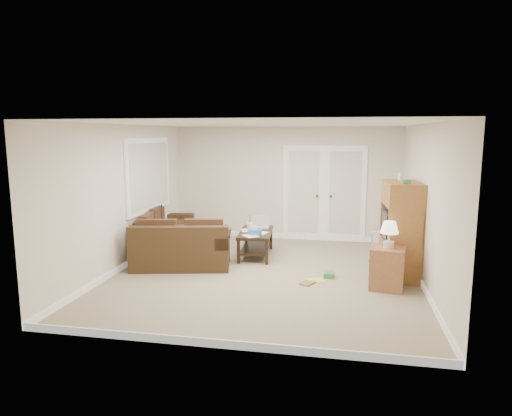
% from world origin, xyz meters
% --- Properties ---
extents(floor, '(5.50, 5.50, 0.00)m').
position_xyz_m(floor, '(0.00, 0.00, 0.00)').
color(floor, gray).
rests_on(floor, ground).
extents(ceiling, '(5.00, 5.50, 0.02)m').
position_xyz_m(ceiling, '(0.00, 0.00, 2.50)').
color(ceiling, white).
rests_on(ceiling, wall_back).
extents(wall_left, '(0.02, 5.50, 2.50)m').
position_xyz_m(wall_left, '(-2.50, 0.00, 1.25)').
color(wall_left, silver).
rests_on(wall_left, floor).
extents(wall_right, '(0.02, 5.50, 2.50)m').
position_xyz_m(wall_right, '(2.50, 0.00, 1.25)').
color(wall_right, silver).
rests_on(wall_right, floor).
extents(wall_back, '(5.00, 0.02, 2.50)m').
position_xyz_m(wall_back, '(0.00, 2.75, 1.25)').
color(wall_back, silver).
rests_on(wall_back, floor).
extents(wall_front, '(5.00, 0.02, 2.50)m').
position_xyz_m(wall_front, '(0.00, -2.75, 1.25)').
color(wall_front, silver).
rests_on(wall_front, floor).
extents(baseboards, '(5.00, 5.50, 0.10)m').
position_xyz_m(baseboards, '(0.00, 0.00, 0.05)').
color(baseboards, white).
rests_on(baseboards, floor).
extents(french_doors, '(1.80, 0.05, 2.13)m').
position_xyz_m(french_doors, '(0.85, 2.71, 1.04)').
color(french_doors, white).
rests_on(french_doors, floor).
extents(window_left, '(0.05, 1.92, 1.42)m').
position_xyz_m(window_left, '(-2.46, 1.00, 1.55)').
color(window_left, white).
rests_on(window_left, wall_left).
extents(sectional_sofa, '(2.23, 2.71, 0.80)m').
position_xyz_m(sectional_sofa, '(-1.90, 0.70, 0.31)').
color(sectional_sofa, '#3F2B18').
rests_on(sectional_sofa, floor).
extents(coffee_table, '(0.70, 1.25, 0.82)m').
position_xyz_m(coffee_table, '(-0.37, 1.13, 0.27)').
color(coffee_table, black).
rests_on(coffee_table, floor).
extents(tv_armoire, '(0.59, 1.01, 1.70)m').
position_xyz_m(tv_armoire, '(2.20, 0.32, 0.80)').
color(tv_armoire, '#935D2D').
rests_on(tv_armoire, floor).
extents(side_cabinet, '(0.58, 0.58, 1.04)m').
position_xyz_m(side_cabinet, '(1.95, -0.35, 0.38)').
color(side_cabinet, '#945E36').
rests_on(side_cabinet, floor).
extents(space_heater, '(0.15, 0.14, 0.32)m').
position_xyz_m(space_heater, '(1.96, 2.31, 0.16)').
color(space_heater, white).
rests_on(space_heater, floor).
extents(floor_magazine, '(0.35, 0.32, 0.01)m').
position_xyz_m(floor_magazine, '(0.85, -0.17, 0.00)').
color(floor_magazine, yellow).
rests_on(floor_magazine, floor).
extents(floor_greenbox, '(0.17, 0.22, 0.09)m').
position_xyz_m(floor_greenbox, '(1.06, 0.05, 0.04)').
color(floor_greenbox, '#397F4B').
rests_on(floor_greenbox, floor).
extents(floor_book, '(0.27, 0.30, 0.02)m').
position_xyz_m(floor_book, '(0.66, -0.32, 0.01)').
color(floor_book, brown).
rests_on(floor_book, floor).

